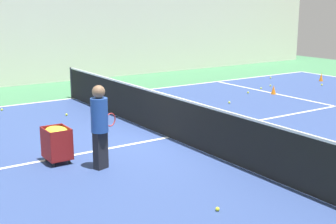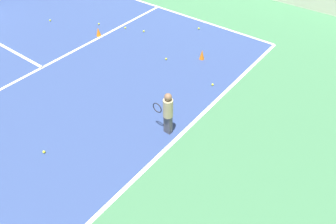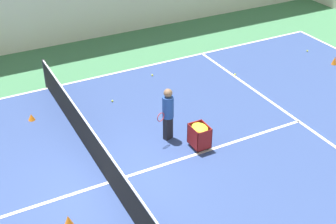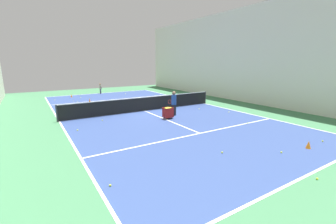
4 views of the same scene
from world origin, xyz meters
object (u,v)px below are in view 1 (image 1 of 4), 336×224
at_px(coach_at_net, 100,122).
at_px(training_cone_1, 189,116).
at_px(training_cone_0, 333,173).
at_px(ball_cart, 56,138).
at_px(tennis_net, 168,116).

xyz_separation_m(coach_at_net, training_cone_1, (2.14, -3.78, -0.82)).
distance_m(coach_at_net, training_cone_1, 4.42).
distance_m(coach_at_net, training_cone_0, 4.62).
relative_size(ball_cart, training_cone_1, 2.54).
height_order(ball_cart, training_cone_1, ball_cart).
xyz_separation_m(ball_cart, training_cone_1, (1.29, -4.38, -0.38)).
xyz_separation_m(tennis_net, coach_at_net, (-1.11, 2.37, 0.41)).
bearing_deg(training_cone_0, ball_cart, 46.30).
distance_m(ball_cart, training_cone_1, 4.58).
relative_size(tennis_net, coach_at_net, 7.18).
bearing_deg(coach_at_net, training_cone_0, -58.89).
relative_size(coach_at_net, ball_cart, 2.22).
height_order(coach_at_net, ball_cart, coach_at_net).
relative_size(tennis_net, training_cone_0, 54.61).
bearing_deg(tennis_net, coach_at_net, 115.00).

